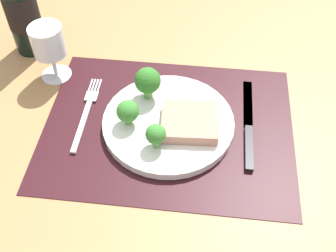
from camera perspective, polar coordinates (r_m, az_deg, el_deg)
name	(u,v)px	position (r cm, az deg, el deg)	size (l,w,h in cm)	color
ground_plane	(168,132)	(80.12, 0.04, -0.80)	(140.00, 110.00, 3.00)	#996D42
placemat	(168,126)	(78.86, 0.04, -0.03)	(46.68, 35.66, 0.30)	black
plate	(168,123)	(78.15, 0.04, 0.43)	(24.58, 24.58, 1.60)	silver
steak	(190,122)	(75.88, 2.96, 0.54)	(10.18, 9.13, 2.15)	tan
broccoli_near_fork	(156,135)	(71.36, -1.69, -1.18)	(3.60, 3.60, 4.95)	#6B994C
broccoli_front_edge	(128,112)	(75.25, -5.53, 1.98)	(4.12, 4.12, 5.14)	#6B994C
broccoli_center	(148,81)	(79.15, -2.80, 6.15)	(5.06, 5.06, 6.69)	#6B994C
fork	(86,112)	(82.25, -11.10, 1.86)	(2.40, 19.20, 0.50)	silver
knife	(249,129)	(79.20, 10.96, -0.45)	(1.80, 23.00, 0.80)	black
wine_bottle	(20,4)	(94.47, -19.59, 15.41)	(6.94, 6.94, 30.38)	black
wine_glass	(48,44)	(87.13, -16.02, 10.70)	(6.61, 6.61, 12.07)	silver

